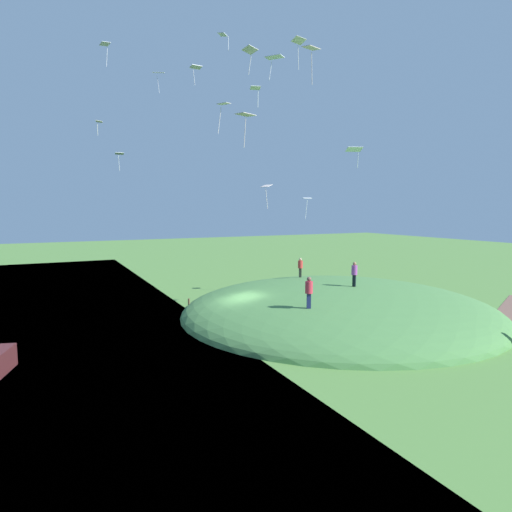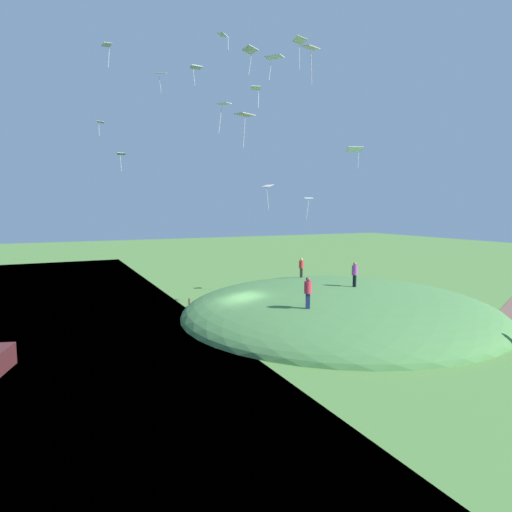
{
  "view_description": "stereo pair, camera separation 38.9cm",
  "coord_description": "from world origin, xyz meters",
  "px_view_note": "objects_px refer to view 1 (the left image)",
  "views": [
    {
      "loc": [
        -11.33,
        -25.13,
        7.35
      ],
      "look_at": [
        1.4,
        0.39,
        4.23
      ],
      "focal_mm": 30.1,
      "sensor_mm": 36.0,
      "label": 1
    },
    {
      "loc": [
        -10.98,
        -25.3,
        7.35
      ],
      "look_at": [
        1.4,
        0.39,
        4.23
      ],
      "focal_mm": 30.1,
      "sensor_mm": 36.0,
      "label": 2
    }
  ],
  "objects_px": {
    "kite_0": "(354,150)",
    "kite_4": "(299,42)",
    "kite_10": "(311,50)",
    "kite_6": "(307,200)",
    "person_near_shore": "(300,265)",
    "kite_8": "(105,45)",
    "kite_2": "(99,122)",
    "kite_14": "(245,116)",
    "kite_9": "(223,35)",
    "kite_15": "(223,106)",
    "kite_12": "(158,73)",
    "kite_1": "(267,187)",
    "kite_7": "(250,51)",
    "mooring_post": "(189,305)",
    "kite_5": "(256,89)",
    "person_on_hilltop": "(354,271)",
    "person_watching_kites": "(309,289)",
    "kite_3": "(274,58)",
    "kite_11": "(119,155)",
    "kite_13": "(196,68)"
  },
  "relations": [
    {
      "from": "kite_1",
      "to": "kite_8",
      "type": "height_order",
      "value": "kite_8"
    },
    {
      "from": "kite_7",
      "to": "kite_9",
      "type": "distance_m",
      "value": 2.28
    },
    {
      "from": "kite_15",
      "to": "kite_10",
      "type": "bearing_deg",
      "value": -67.35
    },
    {
      "from": "kite_5",
      "to": "person_near_shore",
      "type": "bearing_deg",
      "value": 17.08
    },
    {
      "from": "person_near_shore",
      "to": "kite_15",
      "type": "relative_size",
      "value": 0.76
    },
    {
      "from": "kite_5",
      "to": "person_on_hilltop",
      "type": "bearing_deg",
      "value": -42.39
    },
    {
      "from": "person_on_hilltop",
      "to": "kite_1",
      "type": "bearing_deg",
      "value": -177.01
    },
    {
      "from": "person_on_hilltop",
      "to": "kite_14",
      "type": "xyz_separation_m",
      "value": [
        -8.15,
        0.03,
        9.5
      ]
    },
    {
      "from": "kite_15",
      "to": "kite_8",
      "type": "bearing_deg",
      "value": 130.23
    },
    {
      "from": "kite_7",
      "to": "mooring_post",
      "type": "distance_m",
      "value": 17.66
    },
    {
      "from": "person_watching_kites",
      "to": "kite_9",
      "type": "distance_m",
      "value": 16.13
    },
    {
      "from": "kite_2",
      "to": "kite_12",
      "type": "relative_size",
      "value": 0.61
    },
    {
      "from": "kite_4",
      "to": "kite_9",
      "type": "height_order",
      "value": "kite_4"
    },
    {
      "from": "person_watching_kites",
      "to": "kite_15",
      "type": "bearing_deg",
      "value": -53.07
    },
    {
      "from": "person_near_shore",
      "to": "kite_8",
      "type": "xyz_separation_m",
      "value": [
        -13.39,
        7.47,
        17.19
      ]
    },
    {
      "from": "kite_0",
      "to": "kite_13",
      "type": "relative_size",
      "value": 1.2
    },
    {
      "from": "kite_9",
      "to": "kite_1",
      "type": "bearing_deg",
      "value": 39.47
    },
    {
      "from": "kite_4",
      "to": "kite_10",
      "type": "relative_size",
      "value": 1.1
    },
    {
      "from": "kite_10",
      "to": "kite_8",
      "type": "bearing_deg",
      "value": 122.96
    },
    {
      "from": "kite_13",
      "to": "mooring_post",
      "type": "distance_m",
      "value": 15.84
    },
    {
      "from": "kite_7",
      "to": "kite_14",
      "type": "relative_size",
      "value": 0.84
    },
    {
      "from": "kite_12",
      "to": "kite_14",
      "type": "xyz_separation_m",
      "value": [
        1.06,
        -15.47,
        -6.39
      ]
    },
    {
      "from": "kite_9",
      "to": "kite_13",
      "type": "xyz_separation_m",
      "value": [
        -1.39,
        1.12,
        -1.78
      ]
    },
    {
      "from": "kite_2",
      "to": "kite_7",
      "type": "xyz_separation_m",
      "value": [
        8.39,
        -8.46,
        3.74
      ]
    },
    {
      "from": "kite_9",
      "to": "kite_14",
      "type": "height_order",
      "value": "kite_9"
    },
    {
      "from": "kite_3",
      "to": "person_near_shore",
      "type": "bearing_deg",
      "value": 43.32
    },
    {
      "from": "kite_0",
      "to": "kite_4",
      "type": "height_order",
      "value": "kite_4"
    },
    {
      "from": "kite_0",
      "to": "mooring_post",
      "type": "distance_m",
      "value": 15.74
    },
    {
      "from": "kite_7",
      "to": "kite_10",
      "type": "distance_m",
      "value": 4.67
    },
    {
      "from": "kite_3",
      "to": "kite_11",
      "type": "xyz_separation_m",
      "value": [
        -7.34,
        12.94,
        -4.84
      ]
    },
    {
      "from": "kite_14",
      "to": "kite_0",
      "type": "bearing_deg",
      "value": 1.64
    },
    {
      "from": "kite_5",
      "to": "kite_4",
      "type": "bearing_deg",
      "value": 19.26
    },
    {
      "from": "kite_7",
      "to": "kite_11",
      "type": "bearing_deg",
      "value": 120.75
    },
    {
      "from": "kite_2",
      "to": "kite_14",
      "type": "relative_size",
      "value": 0.56
    },
    {
      "from": "kite_13",
      "to": "kite_14",
      "type": "relative_size",
      "value": 0.6
    },
    {
      "from": "kite_1",
      "to": "mooring_post",
      "type": "relative_size",
      "value": 2.04
    },
    {
      "from": "person_on_hilltop",
      "to": "kite_13",
      "type": "relative_size",
      "value": 1.48
    },
    {
      "from": "person_watching_kites",
      "to": "kite_13",
      "type": "height_order",
      "value": "kite_13"
    },
    {
      "from": "kite_5",
      "to": "kite_12",
      "type": "relative_size",
      "value": 0.79
    },
    {
      "from": "kite_7",
      "to": "kite_12",
      "type": "bearing_deg",
      "value": 103.09
    },
    {
      "from": "kite_8",
      "to": "kite_1",
      "type": "bearing_deg",
      "value": -32.44
    },
    {
      "from": "kite_0",
      "to": "person_watching_kites",
      "type": "bearing_deg",
      "value": -151.45
    },
    {
      "from": "kite_4",
      "to": "kite_6",
      "type": "relative_size",
      "value": 1.25
    },
    {
      "from": "kite_0",
      "to": "kite_12",
      "type": "xyz_separation_m",
      "value": [
        -9.17,
        15.24,
        7.78
      ]
    },
    {
      "from": "kite_1",
      "to": "kite_6",
      "type": "height_order",
      "value": "kite_1"
    },
    {
      "from": "kite_8",
      "to": "kite_10",
      "type": "relative_size",
      "value": 0.82
    },
    {
      "from": "kite_0",
      "to": "mooring_post",
      "type": "height_order",
      "value": "kite_0"
    },
    {
      "from": "kite_2",
      "to": "kite_15",
      "type": "bearing_deg",
      "value": -37.76
    },
    {
      "from": "kite_15",
      "to": "kite_2",
      "type": "bearing_deg",
      "value": 142.24
    },
    {
      "from": "kite_9",
      "to": "kite_14",
      "type": "bearing_deg",
      "value": -82.19
    }
  ]
}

